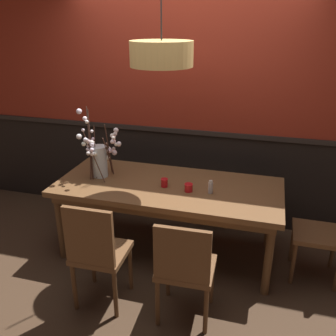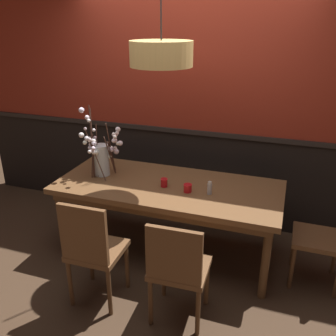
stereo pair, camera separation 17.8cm
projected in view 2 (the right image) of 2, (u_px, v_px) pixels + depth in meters
The scene contains 12 objects.
ground_plane at pixel (168, 250), 3.78m from camera, with size 24.00×24.00×0.00m, color #422D1E.
back_wall at pixel (193, 92), 3.93m from camera, with size 5.45×0.14×2.98m.
dining_table at pixel (168, 192), 3.53m from camera, with size 2.13×0.94×0.75m.
chair_near_side_right at pixel (178, 267), 2.73m from camera, with size 0.45×0.41×0.90m.
chair_near_side_left at pixel (92, 248), 2.90m from camera, with size 0.42×0.41×0.96m.
chair_head_east_end at pixel (328, 234), 3.15m from camera, with size 0.43×0.41×0.90m.
chair_far_side_right at pixel (220, 177), 4.23m from camera, with size 0.42×0.44×0.94m.
vase_with_blossoms at pixel (101, 156), 3.63m from camera, with size 0.42×0.40×0.70m.
candle_holder_nearer_center at pixel (164, 182), 3.44m from camera, with size 0.07×0.07×0.08m.
candle_holder_nearer_edge at pixel (188, 188), 3.33m from camera, with size 0.08×0.08×0.08m.
condiment_bottle at pixel (210, 188), 3.29m from camera, with size 0.04×0.04×0.12m.
pendant_lamp at pixel (161, 54), 3.01m from camera, with size 0.53×0.53×1.13m.
Camera 2 is at (1.03, -3.00, 2.22)m, focal length 39.27 mm.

